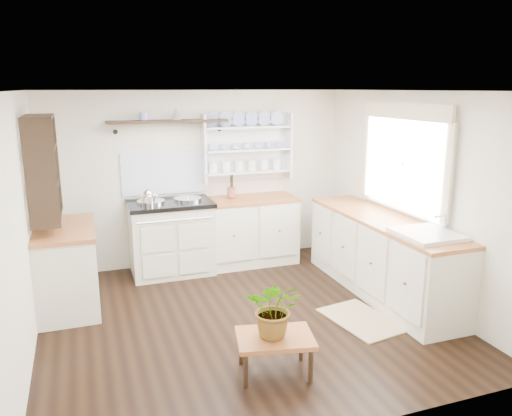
% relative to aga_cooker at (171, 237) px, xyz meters
% --- Properties ---
extents(floor, '(4.00, 3.80, 0.01)m').
position_rel_aga_cooker_xyz_m(floor, '(0.46, -1.57, -0.48)').
color(floor, black).
rests_on(floor, ground).
extents(wall_back, '(4.00, 0.02, 2.30)m').
position_rel_aga_cooker_xyz_m(wall_back, '(0.46, 0.33, 0.67)').
color(wall_back, beige).
rests_on(wall_back, ground).
extents(wall_right, '(0.02, 3.80, 2.30)m').
position_rel_aga_cooker_xyz_m(wall_right, '(2.46, -1.57, 0.67)').
color(wall_right, beige).
rests_on(wall_right, ground).
extents(wall_left, '(0.02, 3.80, 2.30)m').
position_rel_aga_cooker_xyz_m(wall_left, '(-1.54, -1.57, 0.67)').
color(wall_left, beige).
rests_on(wall_left, ground).
extents(ceiling, '(4.00, 3.80, 0.01)m').
position_rel_aga_cooker_xyz_m(ceiling, '(0.46, -1.57, 1.82)').
color(ceiling, white).
rests_on(ceiling, wall_back).
extents(window, '(0.08, 1.55, 1.22)m').
position_rel_aga_cooker_xyz_m(window, '(2.41, -1.42, 1.09)').
color(window, white).
rests_on(window, wall_right).
extents(aga_cooker, '(1.05, 0.73, 0.97)m').
position_rel_aga_cooker_xyz_m(aga_cooker, '(0.00, 0.00, 0.00)').
color(aga_cooker, beige).
rests_on(aga_cooker, floor).
extents(back_cabinets, '(1.27, 0.63, 0.90)m').
position_rel_aga_cooker_xyz_m(back_cabinets, '(1.06, 0.03, -0.02)').
color(back_cabinets, beige).
rests_on(back_cabinets, floor).
extents(right_cabinets, '(0.62, 2.43, 0.90)m').
position_rel_aga_cooker_xyz_m(right_cabinets, '(2.16, -1.47, -0.02)').
color(right_cabinets, beige).
rests_on(right_cabinets, floor).
extents(belfast_sink, '(0.55, 0.60, 0.45)m').
position_rel_aga_cooker_xyz_m(belfast_sink, '(2.16, -2.22, 0.32)').
color(belfast_sink, white).
rests_on(belfast_sink, right_cabinets).
extents(left_cabinets, '(0.62, 1.13, 0.90)m').
position_rel_aga_cooker_xyz_m(left_cabinets, '(-1.24, -0.67, -0.02)').
color(left_cabinets, beige).
rests_on(left_cabinets, floor).
extents(plate_rack, '(1.20, 0.22, 0.90)m').
position_rel_aga_cooker_xyz_m(plate_rack, '(1.11, 0.29, 1.08)').
color(plate_rack, white).
rests_on(plate_rack, wall_back).
extents(high_shelf, '(1.50, 0.29, 0.16)m').
position_rel_aga_cooker_xyz_m(high_shelf, '(0.06, 0.21, 1.43)').
color(high_shelf, black).
rests_on(high_shelf, wall_back).
extents(left_shelving, '(0.28, 0.80, 1.05)m').
position_rel_aga_cooker_xyz_m(left_shelving, '(-1.38, -0.67, 1.07)').
color(left_shelving, black).
rests_on(left_shelving, wall_left).
extents(kettle, '(0.17, 0.17, 0.20)m').
position_rel_aga_cooker_xyz_m(kettle, '(-0.28, -0.12, 0.55)').
color(kettle, silver).
rests_on(kettle, aga_cooker).
extents(utensil_crock, '(0.11, 0.11, 0.13)m').
position_rel_aga_cooker_xyz_m(utensil_crock, '(0.84, 0.11, 0.50)').
color(utensil_crock, brown).
rests_on(utensil_crock, back_cabinets).
extents(center_table, '(0.71, 0.57, 0.34)m').
position_rel_aga_cooker_xyz_m(center_table, '(0.38, -2.64, -0.18)').
color(center_table, brown).
rests_on(center_table, floor).
extents(potted_plant, '(0.58, 0.56, 0.50)m').
position_rel_aga_cooker_xyz_m(potted_plant, '(0.38, -2.64, 0.11)').
color(potted_plant, '#3F7233').
rests_on(potted_plant, center_table).
extents(floor_rug, '(0.68, 0.93, 0.02)m').
position_rel_aga_cooker_xyz_m(floor_rug, '(1.58, -2.04, -0.47)').
color(floor_rug, '#9D895B').
rests_on(floor_rug, floor).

